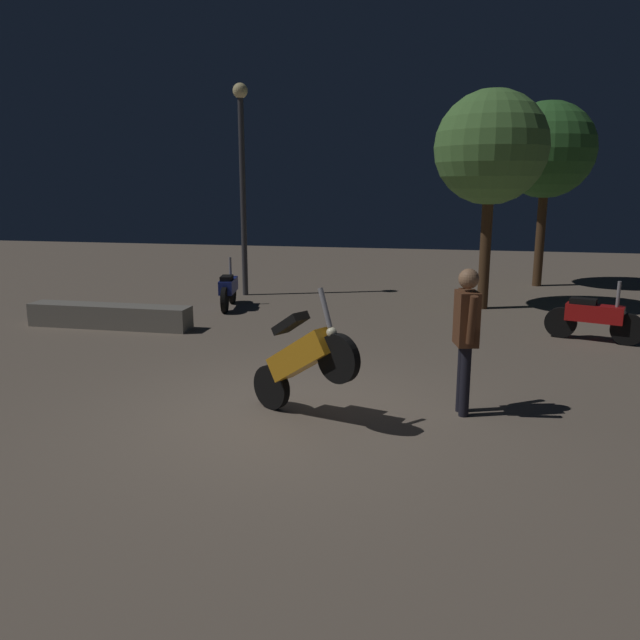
{
  "coord_description": "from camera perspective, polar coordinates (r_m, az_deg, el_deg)",
  "views": [
    {
      "loc": [
        1.84,
        -6.87,
        2.75
      ],
      "look_at": [
        0.26,
        0.89,
        1.0
      ],
      "focal_mm": 34.65,
      "sensor_mm": 36.0,
      "label": 1
    }
  ],
  "objects": [
    {
      "name": "ground_plane",
      "position": [
        7.62,
        -3.27,
        -8.7
      ],
      "size": [
        40.0,
        40.0,
        0.0
      ],
      "primitive_type": "plane",
      "color": "#756656"
    },
    {
      "name": "motorcycle_orange_foreground",
      "position": [
        7.22,
        -1.62,
        -3.65
      ],
      "size": [
        1.47,
        0.95,
        1.63
      ],
      "rotation": [
        0.0,
        0.0,
        -0.55
      ],
      "color": "black",
      "rests_on": "ground_plane"
    },
    {
      "name": "motorcycle_red_parked_left",
      "position": [
        11.96,
        23.96,
        0.24
      ],
      "size": [
        1.6,
        0.64,
        1.11
      ],
      "rotation": [
        0.0,
        0.0,
        5.95
      ],
      "color": "black",
      "rests_on": "ground_plane"
    },
    {
      "name": "motorcycle_blue_parked_right",
      "position": [
        14.06,
        -8.45,
        2.88
      ],
      "size": [
        0.47,
        1.65,
        1.11
      ],
      "rotation": [
        0.0,
        0.0,
        1.76
      ],
      "color": "black",
      "rests_on": "ground_plane"
    },
    {
      "name": "person_rider_beside",
      "position": [
        7.53,
        13.35,
        -0.72
      ],
      "size": [
        0.31,
        0.67,
        1.79
      ],
      "rotation": [
        0.0,
        0.0,
        0.21
      ],
      "color": "black",
      "rests_on": "ground_plane"
    },
    {
      "name": "streetlamp_near",
      "position": [
        15.5,
        -7.21,
        14.11
      ],
      "size": [
        0.36,
        0.36,
        5.08
      ],
      "color": "#38383D",
      "rests_on": "ground_plane"
    },
    {
      "name": "tree_left_bg",
      "position": [
        17.86,
        20.21,
        14.46
      ],
      "size": [
        2.5,
        2.5,
        4.87
      ],
      "color": "#4C331E",
      "rests_on": "ground_plane"
    },
    {
      "name": "tree_center_bg",
      "position": [
        14.16,
        15.52,
        15.01
      ],
      "size": [
        2.42,
        2.42,
        4.72
      ],
      "color": "#4C331E",
      "rests_on": "ground_plane"
    },
    {
      "name": "planter_wall_low",
      "position": [
        12.71,
        -18.85,
        0.34
      ],
      "size": [
        3.27,
        0.5,
        0.45
      ],
      "color": "gray",
      "rests_on": "ground_plane"
    }
  ]
}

